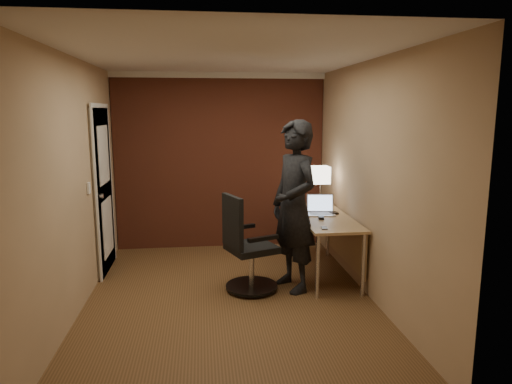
# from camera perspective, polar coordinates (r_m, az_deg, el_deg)

# --- Properties ---
(room) EXTENTS (4.00, 4.00, 4.00)m
(room) POSITION_cam_1_polar(r_m,az_deg,el_deg) (6.16, -6.88, 4.41)
(room) COLOR brown
(room) RESTS_ON ground
(desk) EXTENTS (0.60, 1.50, 0.73)m
(desk) POSITION_cam_1_polar(r_m,az_deg,el_deg) (5.57, 9.24, -4.27)
(desk) COLOR tan
(desk) RESTS_ON ground
(desk_lamp) EXTENTS (0.22, 0.22, 0.54)m
(desk_lamp) POSITION_cam_1_polar(r_m,az_deg,el_deg) (5.98, 8.05, 2.07)
(desk_lamp) COLOR silver
(desk_lamp) RESTS_ON desk
(laptop) EXTENTS (0.36, 0.30, 0.23)m
(laptop) POSITION_cam_1_polar(r_m,az_deg,el_deg) (5.63, 8.07, -2.08)
(laptop) COLOR silver
(laptop) RESTS_ON desk
(mouse) EXTENTS (0.07, 0.11, 0.03)m
(mouse) POSITION_cam_1_polar(r_m,az_deg,el_deg) (5.37, 8.14, -3.20)
(mouse) COLOR black
(mouse) RESTS_ON desk
(phone) EXTENTS (0.08, 0.12, 0.01)m
(phone) POSITION_cam_1_polar(r_m,az_deg,el_deg) (4.96, 8.54, -4.46)
(phone) COLOR black
(phone) RESTS_ON desk
(wallet) EXTENTS (0.11, 0.12, 0.02)m
(wallet) POSITION_cam_1_polar(r_m,az_deg,el_deg) (5.66, 9.67, -2.60)
(wallet) COLOR black
(wallet) RESTS_ON desk
(office_chair) EXTENTS (0.62, 0.68, 1.06)m
(office_chair) POSITION_cam_1_polar(r_m,az_deg,el_deg) (5.03, -1.26, -7.27)
(office_chair) COLOR black
(office_chair) RESTS_ON ground
(person) EXTENTS (0.67, 0.80, 1.88)m
(person) POSITION_cam_1_polar(r_m,az_deg,el_deg) (5.01, 4.78, -1.80)
(person) COLOR black
(person) RESTS_ON ground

